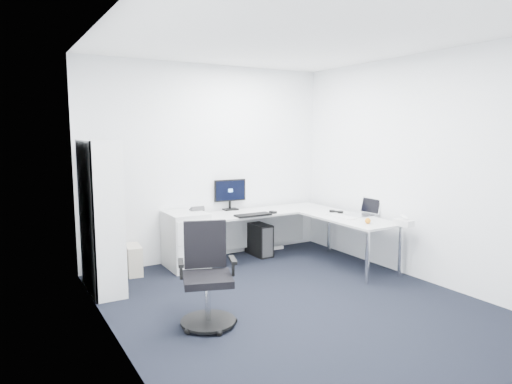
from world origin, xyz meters
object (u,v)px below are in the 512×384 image
monitor (230,194)px  laptop (361,207)px  l_desk (268,239)px  bookshelf (101,216)px  task_chair (208,276)px

monitor → laptop: bearing=-40.8°
monitor → l_desk: bearing=-63.3°
monitor → laptop: size_ratio=1.40×
bookshelf → monitor: 2.00m
bookshelf → laptop: size_ratio=5.05×
bookshelf → monitor: bookshelf is taller
bookshelf → laptop: bookshelf is taller
task_chair → monitor: (1.29, 2.07, 0.42)m
l_desk → monitor: (-0.26, 0.63, 0.56)m
laptop → task_chair: bearing=-167.9°
l_desk → bookshelf: (-2.17, 0.05, 0.52)m
laptop → bookshelf: bearing=162.9°
bookshelf → laptop: 3.29m
l_desk → monitor: size_ratio=4.83×
task_chair → l_desk: bearing=61.7°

